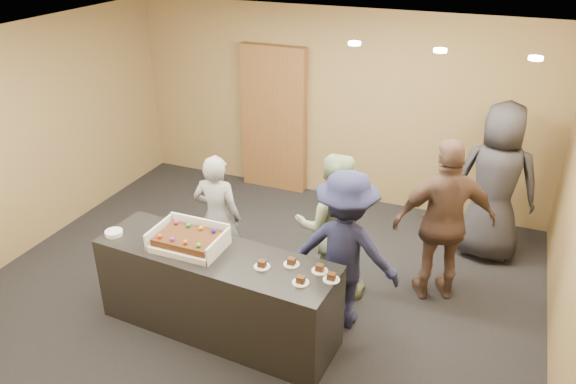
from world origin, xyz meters
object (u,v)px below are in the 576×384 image
at_px(cake_box, 190,242).
at_px(person_dark_suit, 496,183).
at_px(person_server_grey, 218,217).
at_px(person_sage_man, 332,226).
at_px(serving_counter, 217,292).
at_px(plate_stack, 114,233).
at_px(person_brown_extra, 444,222).
at_px(sheet_cake, 188,238).
at_px(storage_cabinet, 274,119).
at_px(person_navy_man, 345,251).

xyz_separation_m(cake_box, person_dark_suit, (2.62, 2.45, 0.02)).
xyz_separation_m(person_server_grey, person_sage_man, (1.28, 0.18, 0.08)).
bearing_deg(person_sage_man, serving_counter, 31.21).
bearing_deg(plate_stack, person_brown_extra, 26.46).
distance_m(serving_counter, plate_stack, 1.20).
height_order(sheet_cake, person_sage_man, person_sage_man).
distance_m(cake_box, person_brown_extra, 2.61).
distance_m(storage_cabinet, person_sage_man, 2.77).
bearing_deg(storage_cabinet, plate_stack, -94.76).
bearing_deg(person_dark_suit, storage_cabinet, -13.77).
bearing_deg(person_navy_man, plate_stack, 16.26).
distance_m(person_sage_man, person_navy_man, 0.52).
bearing_deg(person_sage_man, person_navy_man, 101.62).
height_order(cake_box, person_sage_man, person_sage_man).
height_order(sheet_cake, person_navy_man, person_navy_man).
height_order(person_sage_man, person_brown_extra, person_brown_extra).
relative_size(serving_counter, person_sage_man, 1.46).
xyz_separation_m(serving_counter, cake_box, (-0.28, 0.03, 0.50)).
bearing_deg(person_dark_suit, person_brown_extra, 68.35).
height_order(cake_box, person_brown_extra, person_brown_extra).
relative_size(cake_box, plate_stack, 3.90).
distance_m(serving_counter, person_dark_suit, 3.45).
distance_m(person_navy_man, person_brown_extra, 1.15).
xyz_separation_m(serving_counter, person_sage_man, (0.82, 1.05, 0.37)).
bearing_deg(sheet_cake, person_brown_extra, 32.80).
height_order(storage_cabinet, cake_box, storage_cabinet).
relative_size(storage_cabinet, person_sage_man, 1.31).
bearing_deg(plate_stack, person_navy_man, 17.55).
relative_size(serving_counter, cake_box, 3.52).
relative_size(sheet_cake, plate_stack, 3.33).
bearing_deg(person_dark_suit, cake_box, 43.20).
bearing_deg(plate_stack, cake_box, 7.51).
xyz_separation_m(sheet_cake, person_sage_man, (1.10, 1.05, -0.18)).
height_order(serving_counter, cake_box, cake_box).
height_order(serving_counter, person_dark_suit, person_dark_suit).
bearing_deg(cake_box, serving_counter, -5.13).
xyz_separation_m(sheet_cake, person_navy_man, (1.38, 0.61, -0.16)).
bearing_deg(sheet_cake, serving_counter, 0.00).
xyz_separation_m(person_sage_man, person_navy_man, (0.28, -0.44, 0.02)).
xyz_separation_m(storage_cabinet, plate_stack, (-0.28, -3.34, -0.15)).
relative_size(serving_counter, person_dark_suit, 1.24).
distance_m(cake_box, person_dark_suit, 3.59).
distance_m(cake_box, person_sage_man, 1.51).
xyz_separation_m(sheet_cake, plate_stack, (-0.81, -0.08, -0.08)).
bearing_deg(sheet_cake, person_sage_man, 43.49).
relative_size(storage_cabinet, cake_box, 3.16).
height_order(cake_box, person_navy_man, person_navy_man).
relative_size(person_navy_man, person_brown_extra, 0.92).
height_order(storage_cabinet, person_sage_man, storage_cabinet).
bearing_deg(sheet_cake, storage_cabinet, 99.34).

